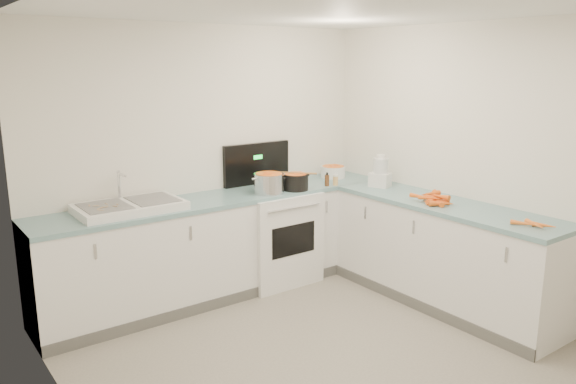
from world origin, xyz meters
TOP-DOWN VIEW (x-y plane):
  - floor at (0.00, 0.00)m, footprint 3.50×4.00m
  - ceiling at (0.00, 0.00)m, footprint 3.50×4.00m
  - wall_back at (0.00, 2.00)m, footprint 3.50×0.00m
  - wall_left at (-1.75, 0.00)m, footprint 0.00×4.00m
  - wall_right at (1.75, 0.00)m, footprint 0.00×4.00m
  - counter_back at (0.00, 1.70)m, footprint 3.50×0.62m
  - counter_right at (1.45, 0.30)m, footprint 0.62×2.20m
  - stove at (0.55, 1.69)m, footprint 0.76×0.65m
  - sink at (-0.90, 1.70)m, footprint 0.86×0.52m
  - steel_pot at (0.41, 1.55)m, footprint 0.36×0.36m
  - black_pot at (0.70, 1.52)m, footprint 0.27×0.27m
  - wooden_spoon at (0.70, 1.52)m, footprint 0.30×0.31m
  - mixing_bowl at (1.39, 1.76)m, footprint 0.31×0.31m
  - extract_bottle at (1.06, 1.47)m, footprint 0.04×0.04m
  - spice_jar at (1.15, 1.45)m, footprint 0.05×0.05m
  - food_processor at (1.46, 1.13)m, footprint 0.22×0.24m
  - carrot_pile at (1.36, 0.37)m, footprint 0.32×0.40m
  - peeled_carrots at (1.38, -0.56)m, footprint 0.18×0.30m
  - peelings at (-1.12, 1.67)m, footprint 0.21×0.24m

SIDE VIEW (x-z plane):
  - floor at x=0.00m, z-range 0.00..0.00m
  - counter_back at x=0.00m, z-range 0.00..0.94m
  - counter_right at x=1.45m, z-range 0.00..0.94m
  - stove at x=0.55m, z-range -0.21..1.15m
  - peeled_carrots at x=1.38m, z-range 0.94..0.98m
  - carrot_pile at x=1.36m, z-range 0.93..1.02m
  - sink at x=-0.90m, z-range 0.82..1.13m
  - spice_jar at x=1.15m, z-range 0.94..1.03m
  - extract_bottle at x=1.06m, z-range 0.94..1.05m
  - mixing_bowl at x=1.39m, z-range 0.94..1.06m
  - black_pot at x=0.70m, z-range 0.92..1.10m
  - peelings at x=-1.12m, z-range 1.01..1.02m
  - steel_pot at x=0.41m, z-range 0.92..1.13m
  - food_processor at x=1.46m, z-range 0.92..1.24m
  - wooden_spoon at x=0.70m, z-range 1.10..1.12m
  - wall_back at x=0.00m, z-range 0.00..2.50m
  - wall_left at x=-1.75m, z-range 0.00..2.50m
  - wall_right at x=1.75m, z-range 0.00..2.50m
  - ceiling at x=0.00m, z-range 2.50..2.50m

